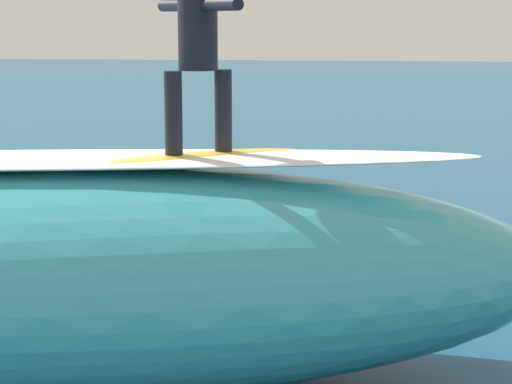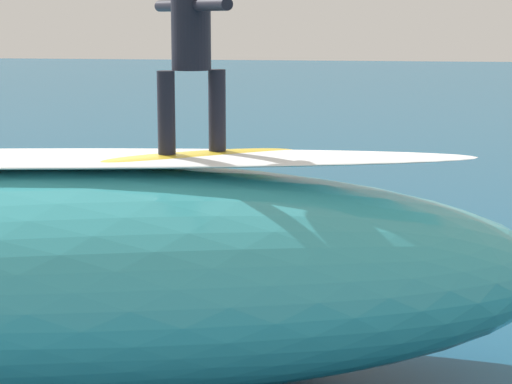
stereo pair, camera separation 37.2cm
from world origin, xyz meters
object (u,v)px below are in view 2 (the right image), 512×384
Objects in this scene: surfboard_riding at (193,158)px; surfer_riding at (191,46)px; surfboard_paddling at (302,286)px; surfer_paddling at (304,274)px.

surfer_riding is (-0.00, 0.00, 0.92)m from surfboard_riding.
surfer_riding is at bearing 152.90° from surfboard_paddling.
surfer_paddling is (-0.04, 0.13, 0.19)m from surfboard_paddling.
surfboard_paddling is 1.32× the size of surfer_paddling.
surfer_paddling is (-0.64, -2.77, -1.71)m from surfboard_riding.
surfboard_riding is 1.29× the size of surfer_riding.
surfer_paddling is at bearing -138.31° from surfer_riding.
surfboard_paddling is 0.23m from surfer_paddling.
surfboard_riding is 0.84× the size of surfboard_paddling.
surfer_riding reaches higher than surfboard_paddling.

